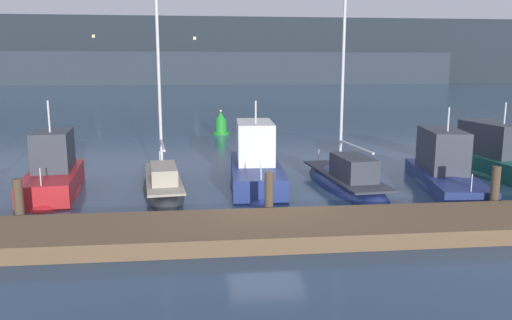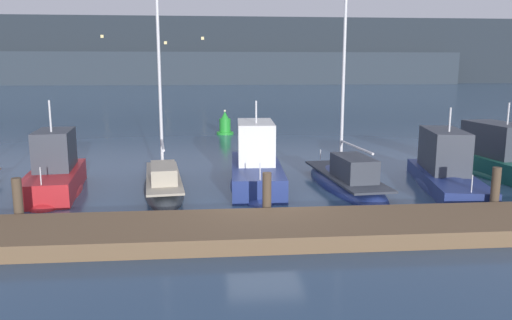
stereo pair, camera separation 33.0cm
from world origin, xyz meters
name	(u,v)px [view 2 (the right image)]	position (x,y,z in m)	size (l,w,h in m)	color
ground_plane	(264,212)	(0.00, 0.00, 0.00)	(400.00, 400.00, 0.00)	navy
dock	(273,229)	(0.00, -2.43, 0.23)	(36.42, 2.80, 0.45)	brown
mooring_pile_1	(18,202)	(-7.47, -0.78, 0.74)	(0.28, 0.28, 1.48)	#4C3D2D
mooring_pile_2	(267,196)	(0.00, -0.78, 0.75)	(0.28, 0.28, 1.50)	#4C3D2D
mooring_pile_3	(495,190)	(7.47, -0.78, 0.77)	(0.28, 0.28, 1.53)	#4C3D2D
motorboat_berth_3	(55,180)	(-7.67, 3.42, 0.47)	(2.57, 5.73, 4.00)	red
sailboat_berth_4	(164,186)	(-3.59, 3.49, 0.13)	(2.34, 7.11, 9.66)	#2D3338
motorboat_berth_5	(256,172)	(0.10, 4.03, 0.52)	(2.42, 6.85, 3.89)	navy
sailboat_berth_6	(346,183)	(3.62, 3.19, 0.15)	(2.55, 7.26, 8.79)	navy
motorboat_berth_7	(446,178)	(7.57, 2.83, 0.37)	(3.32, 7.32, 3.81)	navy
motorboat_berth_8	(503,166)	(11.04, 4.59, 0.44)	(3.09, 7.41, 3.74)	#195647
channel_buoy	(225,125)	(-0.71, 19.57, 0.62)	(1.20, 1.20, 1.74)	green
hillside_backdrop	(213,54)	(-0.78, 132.06, 8.45)	(240.00, 23.00, 18.36)	#232B33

